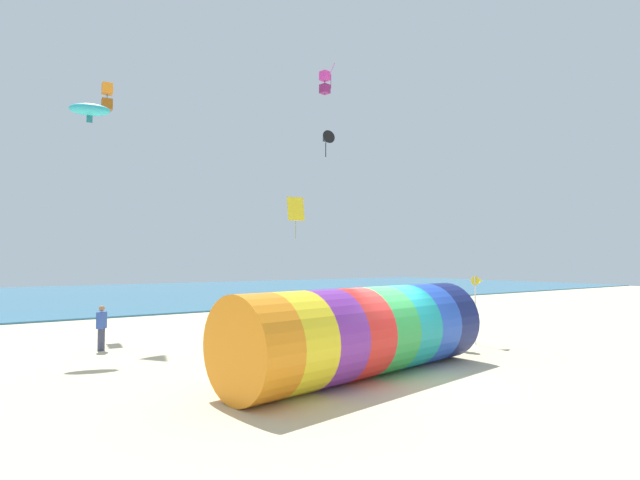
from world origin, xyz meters
name	(u,v)px	position (x,y,z in m)	size (l,w,h in m)	color
ground_plane	(399,377)	(0.00, 0.00, 0.00)	(120.00, 120.00, 0.00)	beige
sea	(95,295)	(0.00, 39.41, 0.05)	(120.00, 40.00, 0.10)	teal
giant_inflatable_tube	(363,332)	(-0.78, 0.62, 1.22)	(8.77, 3.66, 2.44)	orange
kite_handler	(459,327)	(4.59, 1.70, 0.83)	(0.40, 0.42, 1.63)	#726651
kite_magenta_diamond	(331,72)	(6.85, 12.31, 13.87)	(0.58, 0.67, 1.37)	#D1339E
kite_orange_box	(107,97)	(-4.24, 15.89, 11.27)	(0.53, 0.53, 1.39)	orange
kite_cyan_parafoil	(90,110)	(-6.02, 10.39, 8.92)	(1.56, 0.97, 0.75)	#2DB2C6
kite_black_delta	(326,139)	(1.24, 5.11, 7.77)	(0.58, 0.64, 0.97)	black
kite_yellow_diamond	(296,209)	(8.03, 17.81, 6.61)	(1.19, 0.70, 2.74)	yellow
kite_magenta_box	(325,83)	(2.52, 6.94, 10.75)	(0.41, 0.41, 1.00)	#D1339E
bystander_near_water	(101,328)	(-5.75, 9.00, 0.80)	(0.40, 0.42, 1.59)	#383D56
bystander_mid_beach	(270,322)	(-0.19, 6.79, 0.83)	(0.33, 0.41, 1.63)	#726651
beach_flag	(478,284)	(6.27, 2.11, 2.30)	(0.47, 0.36, 2.60)	silver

